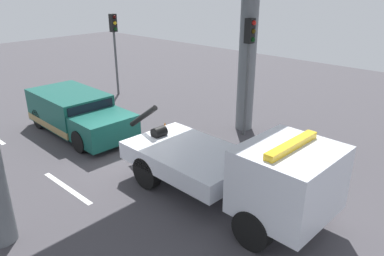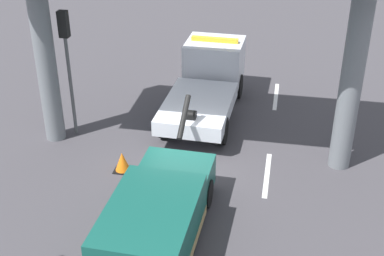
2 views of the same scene
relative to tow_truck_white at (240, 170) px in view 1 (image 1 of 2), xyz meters
name	(u,v)px [view 1 (image 1 of 2)]	position (x,y,z in m)	size (l,w,h in m)	color
ground_plane	(137,160)	(-4.48, 0.02, -1.25)	(60.00, 40.00, 0.10)	#423F44
lane_stripe_mid	(67,188)	(-4.48, -2.68, -1.20)	(2.60, 0.16, 0.01)	silver
tow_truck_white	(240,170)	(0.00, 0.00, 0.00)	(7.29, 2.59, 2.46)	silver
towed_van_green	(77,114)	(-8.25, 0.03, -0.42)	(5.26, 2.36, 1.58)	#145147
traffic_light_near	(114,37)	(-11.46, 4.43, 1.92)	(0.39, 0.32, 4.28)	#515456
traffic_light_far	(249,53)	(-2.96, 4.43, 2.14)	(0.39, 0.32, 4.60)	#515456
traffic_cone_orange	(165,131)	(-5.08, 2.00, -0.88)	(0.56, 0.56, 0.67)	orange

